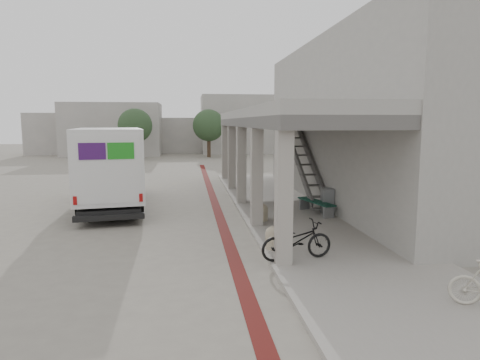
{
  "coord_description": "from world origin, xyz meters",
  "views": [
    {
      "loc": [
        -0.15,
        -13.28,
        3.51
      ],
      "look_at": [
        1.57,
        0.71,
        1.6
      ],
      "focal_mm": 32.0,
      "sensor_mm": 36.0,
      "label": 1
    }
  ],
  "objects": [
    {
      "name": "bollard_far",
      "position": [
        2.39,
        1.08,
        0.42
      ],
      "size": [
        0.4,
        0.4,
        0.6
      ],
      "color": "tan",
      "rests_on": "sidewalk"
    },
    {
      "name": "transit_building",
      "position": [
        6.83,
        4.5,
        3.4
      ],
      "size": [
        7.6,
        17.0,
        7.0
      ],
      "color": "gray",
      "rests_on": "ground"
    },
    {
      "name": "bench",
      "position": [
        4.59,
        1.94,
        0.46
      ],
      "size": [
        0.94,
        2.06,
        0.47
      ],
      "rotation": [
        0.0,
        0.0,
        0.26
      ],
      "color": "gray",
      "rests_on": "sidewalk"
    },
    {
      "name": "tree_right",
      "position": [
        10.0,
        29.0,
        3.18
      ],
      "size": [
        3.2,
        3.2,
        4.8
      ],
      "color": "#38281C",
      "rests_on": "ground"
    },
    {
      "name": "bicycle_black",
      "position": [
        2.5,
        -3.25,
        0.61
      ],
      "size": [
        1.93,
        0.94,
        0.97
      ],
      "primitive_type": "imported",
      "rotation": [
        0.0,
        0.0,
        1.74
      ],
      "color": "black",
      "rests_on": "sidewalk"
    },
    {
      "name": "utility_cabinet",
      "position": [
        5.0,
        1.91,
        0.59
      ],
      "size": [
        0.5,
        0.62,
        0.95
      ],
      "primitive_type": "cube",
      "rotation": [
        0.0,
        0.0,
        -0.14
      ],
      "color": "slate",
      "rests_on": "sidewalk"
    },
    {
      "name": "bollard_near",
      "position": [
        2.1,
        -2.27,
        0.43
      ],
      "size": [
        0.41,
        0.41,
        0.62
      ],
      "color": "tan",
      "rests_on": "sidewalk"
    },
    {
      "name": "tree_mid",
      "position": [
        2.0,
        30.0,
        3.18
      ],
      "size": [
        3.2,
        3.2,
        4.8
      ],
      "color": "#38281C",
      "rests_on": "ground"
    },
    {
      "name": "fedex_truck",
      "position": [
        -3.33,
        4.77,
        1.74
      ],
      "size": [
        3.43,
        7.92,
        3.27
      ],
      "rotation": [
        0.0,
        0.0,
        0.15
      ],
      "color": "black",
      "rests_on": "ground"
    },
    {
      "name": "tree_left",
      "position": [
        -5.0,
        28.0,
        3.18
      ],
      "size": [
        3.2,
        3.2,
        4.8
      ],
      "color": "#38281C",
      "rests_on": "ground"
    },
    {
      "name": "bike_lane_stripe",
      "position": [
        1.0,
        2.0,
        0.01
      ],
      "size": [
        0.35,
        40.0,
        0.01
      ],
      "primitive_type": "cube",
      "color": "#511210",
      "rests_on": "ground"
    },
    {
      "name": "ground",
      "position": [
        0.0,
        0.0,
        0.0
      ],
      "size": [
        120.0,
        120.0,
        0.0
      ],
      "primitive_type": "plane",
      "color": "slate",
      "rests_on": "ground"
    },
    {
      "name": "distant_backdrop",
      "position": [
        -2.84,
        35.89,
        2.7
      ],
      "size": [
        28.0,
        10.0,
        6.5
      ],
      "color": "gray",
      "rests_on": "ground"
    },
    {
      "name": "sidewalk",
      "position": [
        4.0,
        0.0,
        0.06
      ],
      "size": [
        4.4,
        28.0,
        0.12
      ],
      "primitive_type": "cube",
      "color": "gray",
      "rests_on": "ground"
    }
  ]
}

